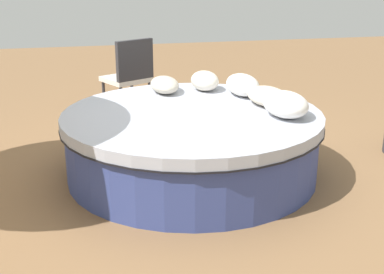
{
  "coord_description": "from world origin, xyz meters",
  "views": [
    {
      "loc": [
        -4.42,
        0.97,
        1.91
      ],
      "look_at": [
        0.0,
        0.0,
        0.36
      ],
      "focal_mm": 48.46,
      "sensor_mm": 36.0,
      "label": 1
    }
  ],
  "objects_px": {
    "throw_pillow_3": "(205,81)",
    "throw_pillow_4": "(165,85)",
    "throw_pillow_1": "(268,96)",
    "throw_pillow_2": "(242,85)",
    "patio_chair": "(130,72)",
    "round_bed": "(192,142)",
    "throw_pillow_0": "(285,104)"
  },
  "relations": [
    {
      "from": "throw_pillow_4",
      "to": "patio_chair",
      "type": "xyz_separation_m",
      "value": [
        1.31,
        0.23,
        -0.12
      ]
    },
    {
      "from": "throw_pillow_1",
      "to": "throw_pillow_4",
      "type": "distance_m",
      "value": 1.11
    },
    {
      "from": "throw_pillow_3",
      "to": "throw_pillow_4",
      "type": "relative_size",
      "value": 0.8
    },
    {
      "from": "throw_pillow_4",
      "to": "patio_chair",
      "type": "bearing_deg",
      "value": 9.87
    },
    {
      "from": "throw_pillow_0",
      "to": "throw_pillow_1",
      "type": "height_order",
      "value": "throw_pillow_0"
    },
    {
      "from": "throw_pillow_0",
      "to": "throw_pillow_4",
      "type": "bearing_deg",
      "value": 39.16
    },
    {
      "from": "throw_pillow_1",
      "to": "throw_pillow_2",
      "type": "xyz_separation_m",
      "value": [
        0.39,
        0.13,
        0.03
      ]
    },
    {
      "from": "throw_pillow_1",
      "to": "throw_pillow_4",
      "type": "bearing_deg",
      "value": 52.42
    },
    {
      "from": "throw_pillow_1",
      "to": "throw_pillow_4",
      "type": "relative_size",
      "value": 1.1
    },
    {
      "from": "round_bed",
      "to": "throw_pillow_1",
      "type": "distance_m",
      "value": 0.86
    },
    {
      "from": "throw_pillow_2",
      "to": "throw_pillow_3",
      "type": "distance_m",
      "value": 0.43
    },
    {
      "from": "throw_pillow_0",
      "to": "patio_chair",
      "type": "xyz_separation_m",
      "value": [
        2.41,
        1.12,
        -0.15
      ]
    },
    {
      "from": "throw_pillow_1",
      "to": "throw_pillow_2",
      "type": "height_order",
      "value": "throw_pillow_2"
    },
    {
      "from": "throw_pillow_1",
      "to": "patio_chair",
      "type": "relative_size",
      "value": 0.57
    },
    {
      "from": "throw_pillow_1",
      "to": "patio_chair",
      "type": "xyz_separation_m",
      "value": [
        1.99,
        1.11,
        -0.12
      ]
    },
    {
      "from": "throw_pillow_4",
      "to": "patio_chair",
      "type": "height_order",
      "value": "patio_chair"
    },
    {
      "from": "throw_pillow_3",
      "to": "throw_pillow_4",
      "type": "xyz_separation_m",
      "value": [
        0.0,
        0.43,
        -0.02
      ]
    },
    {
      "from": "round_bed",
      "to": "throw_pillow_1",
      "type": "relative_size",
      "value": 4.25
    },
    {
      "from": "round_bed",
      "to": "throw_pillow_4",
      "type": "distance_m",
      "value": 0.89
    },
    {
      "from": "throw_pillow_3",
      "to": "throw_pillow_4",
      "type": "bearing_deg",
      "value": 89.56
    },
    {
      "from": "round_bed",
      "to": "throw_pillow_0",
      "type": "xyz_separation_m",
      "value": [
        -0.3,
        -0.78,
        0.4
      ]
    },
    {
      "from": "throw_pillow_0",
      "to": "throw_pillow_1",
      "type": "distance_m",
      "value": 0.42
    },
    {
      "from": "throw_pillow_3",
      "to": "patio_chair",
      "type": "bearing_deg",
      "value": 26.6
    },
    {
      "from": "throw_pillow_2",
      "to": "patio_chair",
      "type": "bearing_deg",
      "value": 31.63
    },
    {
      "from": "throw_pillow_0",
      "to": "throw_pillow_2",
      "type": "relative_size",
      "value": 1.01
    },
    {
      "from": "throw_pillow_0",
      "to": "throw_pillow_1",
      "type": "bearing_deg",
      "value": 1.46
    },
    {
      "from": "throw_pillow_2",
      "to": "throw_pillow_3",
      "type": "xyz_separation_m",
      "value": [
        0.28,
        0.33,
        -0.0
      ]
    },
    {
      "from": "round_bed",
      "to": "throw_pillow_4",
      "type": "height_order",
      "value": "throw_pillow_4"
    },
    {
      "from": "throw_pillow_1",
      "to": "throw_pillow_3",
      "type": "xyz_separation_m",
      "value": [
        0.68,
        0.45,
        0.02
      ]
    },
    {
      "from": "round_bed",
      "to": "throw_pillow_4",
      "type": "bearing_deg",
      "value": 8.4
    },
    {
      "from": "throw_pillow_4",
      "to": "throw_pillow_3",
      "type": "bearing_deg",
      "value": -90.44
    },
    {
      "from": "throw_pillow_0",
      "to": "throw_pillow_3",
      "type": "distance_m",
      "value": 1.19
    }
  ]
}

